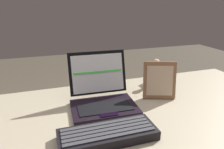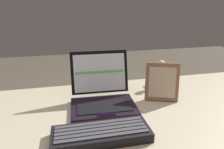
{
  "view_description": "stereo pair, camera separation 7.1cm",
  "coord_description": "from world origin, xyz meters",
  "px_view_note": "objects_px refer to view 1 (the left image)",
  "views": [
    {
      "loc": [
        -0.14,
        -0.65,
        1.14
      ],
      "look_at": [
        0.09,
        0.07,
        0.87
      ],
      "focal_mm": 32.7,
      "sensor_mm": 36.0,
      "label": 1
    },
    {
      "loc": [
        -0.08,
        -0.67,
        1.14
      ],
      "look_at": [
        0.09,
        0.07,
        0.87
      ],
      "focal_mm": 32.7,
      "sensor_mm": 36.0,
      "label": 2
    }
  ],
  "objects_px": {
    "external_keyboard": "(108,134)",
    "figurine_stand": "(155,80)",
    "photo_frame": "(159,80)",
    "laptop_front": "(102,96)",
    "figurine": "(156,66)"
  },
  "relations": [
    {
      "from": "external_keyboard",
      "to": "figurine_stand",
      "type": "height_order",
      "value": "figurine_stand"
    },
    {
      "from": "external_keyboard",
      "to": "figurine",
      "type": "bearing_deg",
      "value": 44.04
    },
    {
      "from": "photo_frame",
      "to": "figurine_stand",
      "type": "height_order",
      "value": "photo_frame"
    },
    {
      "from": "figurine_stand",
      "to": "external_keyboard",
      "type": "bearing_deg",
      "value": -135.96
    },
    {
      "from": "photo_frame",
      "to": "figurine_stand",
      "type": "bearing_deg",
      "value": 66.18
    },
    {
      "from": "laptop_front",
      "to": "external_keyboard",
      "type": "distance_m",
      "value": 0.22
    },
    {
      "from": "laptop_front",
      "to": "figurine_stand",
      "type": "distance_m",
      "value": 0.35
    },
    {
      "from": "laptop_front",
      "to": "external_keyboard",
      "type": "relative_size",
      "value": 0.86
    },
    {
      "from": "external_keyboard",
      "to": "figurine_stand",
      "type": "xyz_separation_m",
      "value": [
        0.37,
        0.35,
        0.01
      ]
    },
    {
      "from": "photo_frame",
      "to": "figurine_stand",
      "type": "xyz_separation_m",
      "value": [
        0.06,
        0.14,
        -0.06
      ]
    },
    {
      "from": "figurine_stand",
      "to": "figurine",
      "type": "relative_size",
      "value": 0.81
    },
    {
      "from": "external_keyboard",
      "to": "laptop_front",
      "type": "bearing_deg",
      "value": 78.76
    },
    {
      "from": "figurine_stand",
      "to": "figurine",
      "type": "xyz_separation_m",
      "value": [
        0.0,
        0.0,
        0.08
      ]
    },
    {
      "from": "external_keyboard",
      "to": "photo_frame",
      "type": "distance_m",
      "value": 0.37
    },
    {
      "from": "figurine_stand",
      "to": "figurine",
      "type": "height_order",
      "value": "figurine"
    }
  ]
}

